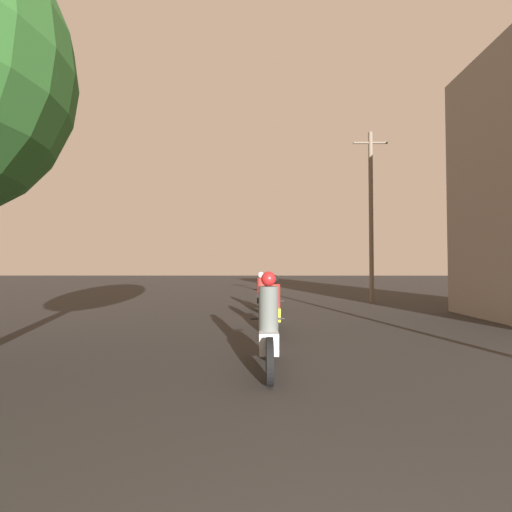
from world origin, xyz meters
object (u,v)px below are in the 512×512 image
at_px(motorcycle_silver, 268,331).
at_px(motorcycle_black, 261,295).
at_px(motorcycle_yellow, 274,309).
at_px(utility_pole_far, 371,213).

bearing_deg(motorcycle_silver, motorcycle_black, 99.03).
bearing_deg(motorcycle_yellow, motorcycle_black, 95.70).
bearing_deg(motorcycle_yellow, utility_pole_far, 57.83).
xyz_separation_m(motorcycle_silver, motorcycle_yellow, (0.23, 3.14, -0.04)).
relative_size(motorcycle_yellow, motorcycle_black, 1.00).
distance_m(motorcycle_yellow, utility_pole_far, 9.40).
distance_m(motorcycle_silver, motorcycle_yellow, 3.15).
xyz_separation_m(motorcycle_black, utility_pole_far, (5.16, 2.82, 3.56)).
height_order(motorcycle_silver, motorcycle_black, motorcycle_silver).
relative_size(motorcycle_yellow, utility_pole_far, 0.26).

